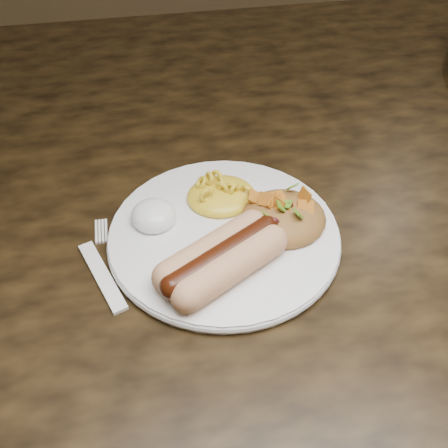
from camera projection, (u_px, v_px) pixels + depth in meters
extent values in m
plane|color=#492A14|center=(251.00, 413.00, 1.21)|extent=(4.00, 4.00, 0.00)
cube|color=#392811|center=(271.00, 159.00, 0.70)|extent=(1.60, 0.90, 0.04)
cylinder|color=white|center=(224.00, 235.00, 0.56)|extent=(0.31, 0.31, 0.01)
cylinder|color=tan|center=(225.00, 271.00, 0.49)|extent=(0.11, 0.08, 0.03)
cylinder|color=tan|center=(219.00, 246.00, 0.52)|extent=(0.11, 0.08, 0.03)
cylinder|color=#401305|center=(222.00, 255.00, 0.50)|extent=(0.11, 0.08, 0.02)
ellipsoid|color=yellow|center=(221.00, 189.00, 0.58)|extent=(0.09, 0.09, 0.03)
ellipsoid|color=white|center=(153.00, 211.00, 0.55)|extent=(0.06, 0.06, 0.03)
ellipsoid|color=#CF4C2B|center=(284.00, 215.00, 0.56)|extent=(0.09, 0.09, 0.04)
cube|color=white|center=(102.00, 276.00, 0.52)|extent=(0.07, 0.15, 0.00)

